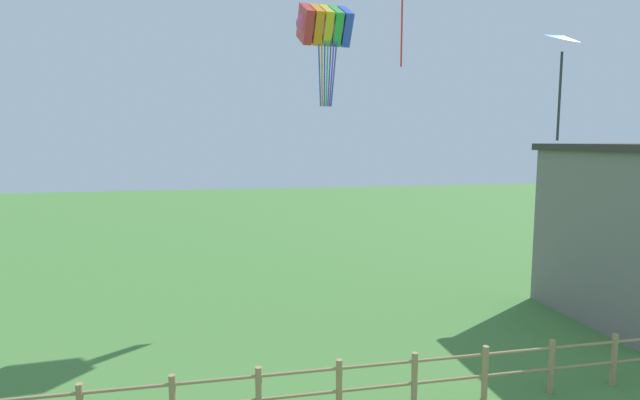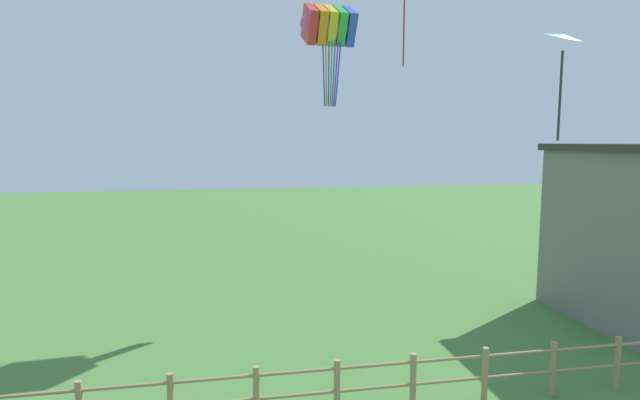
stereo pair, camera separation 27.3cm
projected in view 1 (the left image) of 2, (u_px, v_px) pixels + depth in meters
The scene contains 3 objects.
wooden_fence at pixel (339, 385), 10.65m from camera, with size 20.69×0.14×1.28m.
kite_rainbow_parafoil at pixel (325, 26), 18.46m from camera, with size 2.30×1.77×3.79m.
kite_cyan_delta at pixel (562, 45), 9.97m from camera, with size 0.88×0.86×2.21m.
Camera 1 is at (-2.47, -2.09, 5.91)m, focal length 28.00 mm.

